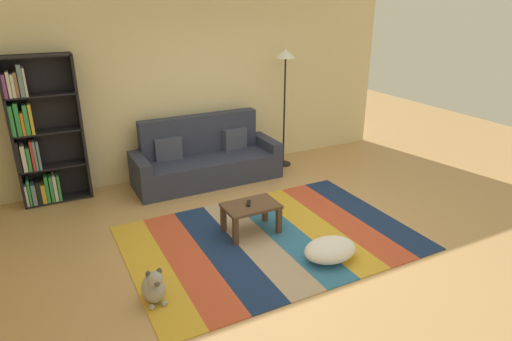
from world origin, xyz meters
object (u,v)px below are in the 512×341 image
at_px(pouf, 330,250).
at_px(bookshelf, 39,139).
at_px(dog, 154,287).
at_px(couch, 206,160).
at_px(tv_remote, 249,203).
at_px(standing_lamp, 285,69).
at_px(coffee_table, 251,210).

bearing_deg(pouf, bookshelf, 130.73).
xyz_separation_m(bookshelf, dog, (0.72, -2.88, -0.77)).
bearing_deg(couch, tv_remote, -94.81).
height_order(couch, bookshelf, bookshelf).
bearing_deg(bookshelf, tv_remote, -44.69).
bearing_deg(standing_lamp, pouf, -110.75).
relative_size(pouf, standing_lamp, 0.31).
xyz_separation_m(couch, pouf, (0.37, -2.78, -0.21)).
bearing_deg(pouf, dog, 174.72).
bearing_deg(bookshelf, couch, -7.14).
distance_m(bookshelf, standing_lamp, 3.77).
relative_size(couch, pouf, 3.69).
xyz_separation_m(couch, coffee_table, (-0.13, -1.84, -0.03)).
distance_m(coffee_table, tv_remote, 0.09).
relative_size(coffee_table, pouf, 1.08).
height_order(pouf, standing_lamp, standing_lamp).
distance_m(dog, tv_remote, 1.62).
bearing_deg(bookshelf, pouf, -49.27).
distance_m(standing_lamp, tv_remote, 2.72).
bearing_deg(coffee_table, bookshelf, 135.20).
relative_size(bookshelf, pouf, 3.32).
bearing_deg(pouf, coffee_table, 118.05).
distance_m(dog, standing_lamp, 4.24).
bearing_deg(pouf, tv_remote, 118.26).
bearing_deg(tv_remote, standing_lamp, 80.36).
distance_m(bookshelf, pouf, 4.12).
relative_size(standing_lamp, tv_remote, 12.98).
height_order(couch, dog, couch).
relative_size(bookshelf, dog, 5.12).
bearing_deg(dog, pouf, -5.28).
bearing_deg(tv_remote, bookshelf, 166.40).
bearing_deg(coffee_table, dog, -151.70).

